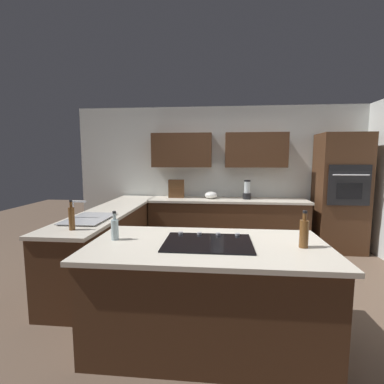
# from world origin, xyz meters

# --- Properties ---
(ground_plane) EXTENTS (14.00, 14.00, 0.00)m
(ground_plane) POSITION_xyz_m (0.00, 0.00, 0.00)
(ground_plane) COLOR brown
(wall_back) EXTENTS (6.00, 0.44, 2.60)m
(wall_back) POSITION_xyz_m (0.06, -2.05, 1.41)
(wall_back) COLOR silver
(wall_back) RESTS_ON ground
(lower_cabinets_back) EXTENTS (2.80, 0.60, 0.86)m
(lower_cabinets_back) POSITION_xyz_m (0.10, -1.72, 0.43)
(lower_cabinets_back) COLOR #472B19
(lower_cabinets_back) RESTS_ON ground
(countertop_back) EXTENTS (2.84, 0.64, 0.04)m
(countertop_back) POSITION_xyz_m (0.10, -1.72, 0.88)
(countertop_back) COLOR silver
(countertop_back) RESTS_ON lower_cabinets_back
(lower_cabinets_side) EXTENTS (0.60, 2.90, 0.86)m
(lower_cabinets_side) POSITION_xyz_m (1.82, -0.55, 0.43)
(lower_cabinets_side) COLOR #472B19
(lower_cabinets_side) RESTS_ON ground
(countertop_side) EXTENTS (0.64, 2.94, 0.04)m
(countertop_side) POSITION_xyz_m (1.82, -0.55, 0.88)
(countertop_side) COLOR silver
(countertop_side) RESTS_ON lower_cabinets_side
(island_base) EXTENTS (1.99, 1.00, 0.86)m
(island_base) POSITION_xyz_m (0.35, 0.96, 0.43)
(island_base) COLOR #472B19
(island_base) RESTS_ON ground
(island_top) EXTENTS (2.07, 1.08, 0.04)m
(island_top) POSITION_xyz_m (0.35, 0.96, 0.88)
(island_top) COLOR silver
(island_top) RESTS_ON island_base
(wall_oven) EXTENTS (0.80, 0.66, 2.06)m
(wall_oven) POSITION_xyz_m (-1.85, -1.72, 1.03)
(wall_oven) COLOR #472B19
(wall_oven) RESTS_ON ground
(sink_unit) EXTENTS (0.46, 0.70, 0.23)m
(sink_unit) POSITION_xyz_m (1.83, 0.15, 0.92)
(sink_unit) COLOR #515456
(sink_unit) RESTS_ON countertop_side
(cooktop) EXTENTS (0.76, 0.56, 0.03)m
(cooktop) POSITION_xyz_m (0.35, 0.95, 0.91)
(cooktop) COLOR black
(cooktop) RESTS_ON island_top
(blender) EXTENTS (0.15, 0.15, 0.35)m
(blender) POSITION_xyz_m (-0.25, -1.76, 1.05)
(blender) COLOR black
(blender) RESTS_ON countertop_back
(mixing_bowl) EXTENTS (0.23, 0.23, 0.13)m
(mixing_bowl) POSITION_xyz_m (0.40, -1.76, 0.96)
(mixing_bowl) COLOR white
(mixing_bowl) RESTS_ON countertop_back
(spice_rack) EXTENTS (0.29, 0.11, 0.34)m
(spice_rack) POSITION_xyz_m (1.05, -1.80, 1.07)
(spice_rack) COLOR brown
(spice_rack) RESTS_ON countertop_back
(dish_soap_bottle) EXTENTS (0.06, 0.06, 0.31)m
(dish_soap_bottle) POSITION_xyz_m (1.77, 0.63, 1.03)
(dish_soap_bottle) COLOR brown
(dish_soap_bottle) RESTS_ON countertop_side
(oil_bottle) EXTENTS (0.07, 0.07, 0.26)m
(oil_bottle) POSITION_xyz_m (1.20, 0.92, 1.00)
(oil_bottle) COLOR silver
(oil_bottle) RESTS_ON island_top
(second_bottle) EXTENTS (0.07, 0.07, 0.31)m
(second_bottle) POSITION_xyz_m (-0.44, 0.99, 1.03)
(second_bottle) COLOR brown
(second_bottle) RESTS_ON island_top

